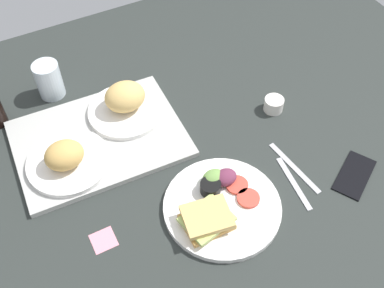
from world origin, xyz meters
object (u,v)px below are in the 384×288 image
Objects in this scene: cell_phone at (355,175)px; serving_tray at (99,139)px; knife at (294,167)px; drinking_glass at (49,80)px; fork at (294,183)px; plate_with_salad at (219,205)px; bread_plate_near at (67,159)px; bread_plate_far at (125,103)px; sticky_note at (104,240)px; espresso_cup at (274,104)px.

serving_tray is at bearing 111.97° from cell_phone.
drinking_glass is at bearing 34.42° from knife.
plate_with_salad is at bearing 90.69° from fork.
drinking_glass is (4.36, 29.30, 1.26)cm from bread_plate_near.
sticky_note is at bearing -120.40° from bread_plate_far.
espresso_cup reaches higher than knife.
bread_plate_far is at bearing 27.85° from serving_tray.
bread_plate_near is 1.27× the size of fork.
drinking_glass is 0.58× the size of knife.
sticky_note is (0.44, -23.61, -4.18)cm from bread_plate_near.
bread_plate_near reaches higher than knife.
drinking_glass is at bearing 112.70° from plate_with_salad.
espresso_cup is at bearing 69.90° from cell_phone.
serving_tray is at bearing -152.15° from bread_plate_far.
fork and knife have the same top height.
plate_with_salad is at bearing -67.30° from drinking_glass.
knife reaches higher than sticky_note.
drinking_glass is 74.12cm from knife.
bread_plate_far is at bearing -48.47° from drinking_glass.
bread_plate_near reaches higher than espresso_cup.
fork is 5.00cm from knife.
bread_plate_near is 23.99cm from sticky_note.
fork is 16.25cm from cell_phone.
bread_plate_far is 42.44cm from espresso_cup.
drinking_glass is 89.19cm from cell_phone.
plate_with_salad is (18.32, -34.00, 0.89)cm from serving_tray.
drinking_glass is at bearing 103.86° from serving_tray.
espresso_cup is at bearing -13.91° from serving_tray.
cell_phone is (54.37, -41.63, -0.40)cm from serving_tray.
serving_tray reaches higher than knife.
drinking_glass is at bearing 43.99° from fork.
espresso_cup reaches higher than cell_phone.
espresso_cup is 30.06cm from cell_phone.
drinking_glass is 0.65× the size of fork.
drinking_glass reaches higher than bread_plate_far.
cell_phone is at bearing -37.44° from serving_tray.
espresso_cup is (54.81, -36.03, -3.50)cm from drinking_glass.
bread_plate_far is at bearing 41.63° from fork.
bread_plate_far is 3.78× the size of sticky_note.
serving_tray is 8.04× the size of sticky_note.
plate_with_salad is 23.76cm from knife.
bread_plate_near is at bearing 56.70° from knife.
espresso_cup is at bearing 35.59° from plate_with_salad.
serving_tray is 12.09cm from bread_plate_near.
bread_plate_far is 3.78× the size of espresso_cup.
serving_tray is 12.50cm from bread_plate_far.
fork is at bearing -6.66° from plate_with_salad.
knife is 15.44cm from cell_phone.
serving_tray is 53.35cm from fork.
cell_phone reaches higher than knife.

